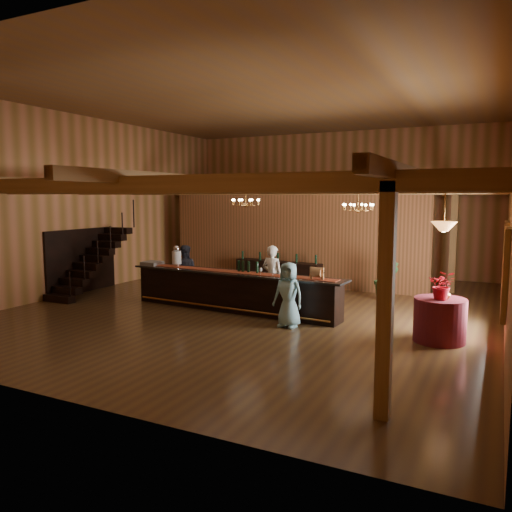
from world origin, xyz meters
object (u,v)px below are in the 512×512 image
at_px(tasting_bar, 233,291).
at_px(raffle_drum, 317,272).
at_px(bartender, 272,277).
at_px(backbar_shelf, 278,274).
at_px(pendant_lamp, 444,226).
at_px(guest, 288,295).
at_px(chandelier_left, 246,202).
at_px(chandelier_right, 358,207).
at_px(round_table, 440,320).
at_px(beverage_dispenser, 177,256).
at_px(staff_second, 184,272).
at_px(floor_plant, 386,278).

height_order(tasting_bar, raffle_drum, raffle_drum).
bearing_deg(bartender, backbar_shelf, -62.55).
distance_m(pendant_lamp, guest, 3.68).
height_order(chandelier_left, bartender, chandelier_left).
bearing_deg(pendant_lamp, chandelier_right, 137.91).
distance_m(round_table, pendant_lamp, 1.95).
xyz_separation_m(tasting_bar, beverage_dispenser, (-1.92, 0.18, 0.80)).
xyz_separation_m(bartender, guest, (1.16, -1.66, -0.10)).
relative_size(beverage_dispenser, round_table, 0.57).
relative_size(tasting_bar, bartender, 3.66).
relative_size(backbar_shelf, guest, 2.02).
height_order(raffle_drum, bartender, bartender).
distance_m(raffle_drum, guest, 0.94).
xyz_separation_m(raffle_drum, bartender, (-1.60, 0.96, -0.36)).
relative_size(backbar_shelf, pendant_lamp, 3.40).
xyz_separation_m(bartender, staff_second, (-2.90, 0.07, -0.06)).
bearing_deg(chandelier_right, backbar_shelf, 145.55).
bearing_deg(chandelier_left, beverage_dispenser, -151.90).
xyz_separation_m(round_table, guest, (-3.27, -0.30, 0.30)).
relative_size(tasting_bar, pendant_lamp, 6.95).
distance_m(round_table, staff_second, 7.48).
bearing_deg(guest, backbar_shelf, 123.31).
bearing_deg(bartender, chandelier_left, -12.99).
bearing_deg(pendant_lamp, chandelier_left, 162.59).
relative_size(bartender, guest, 1.13).
xyz_separation_m(chandelier_right, staff_second, (-5.00, -0.68, -1.95)).
xyz_separation_m(staff_second, floor_plant, (5.46, 2.26, -0.14)).
height_order(raffle_drum, pendant_lamp, pendant_lamp).
distance_m(tasting_bar, bartender, 1.14).
relative_size(pendant_lamp, staff_second, 0.57).
distance_m(tasting_bar, guest, 2.15).
bearing_deg(staff_second, beverage_dispenser, 79.24).
xyz_separation_m(chandelier_left, guest, (2.14, -2.00, -2.10)).
xyz_separation_m(pendant_lamp, guest, (-3.27, -0.30, -1.65)).
bearing_deg(chandelier_left, backbar_shelf, 93.64).
relative_size(backbar_shelf, floor_plant, 2.36).
bearing_deg(chandelier_right, beverage_dispenser, -164.51).
bearing_deg(guest, bartender, 131.80).
distance_m(raffle_drum, pendant_lamp, 3.10).
height_order(tasting_bar, chandelier_left, chandelier_left).
distance_m(tasting_bar, raffle_drum, 2.49).
bearing_deg(chandelier_left, pendant_lamp, -17.41).
distance_m(tasting_bar, chandelier_right, 3.94).
xyz_separation_m(pendant_lamp, staff_second, (-7.33, 1.42, -1.61)).
relative_size(beverage_dispenser, guest, 0.40).
height_order(backbar_shelf, chandelier_right, chandelier_right).
relative_size(bartender, staff_second, 1.08).
relative_size(raffle_drum, backbar_shelf, 0.11).
height_order(bartender, floor_plant, bartender).
height_order(guest, floor_plant, guest).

